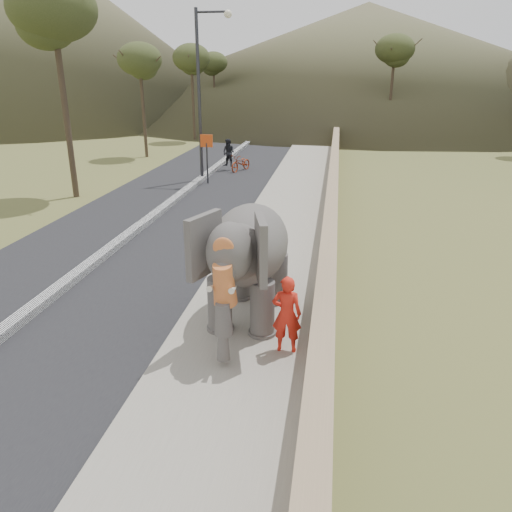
{
  "coord_description": "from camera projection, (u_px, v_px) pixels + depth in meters",
  "views": [
    {
      "loc": [
        1.71,
        -6.13,
        5.27
      ],
      "look_at": [
        0.2,
        3.34,
        1.7
      ],
      "focal_mm": 35.0,
      "sensor_mm": 36.0,
      "label": 1
    }
  ],
  "objects": [
    {
      "name": "hill_far",
      "position": [
        365.0,
        58.0,
        69.38
      ],
      "size": [
        80.0,
        80.0,
        14.0
      ],
      "primitive_type": "cone",
      "color": "brown",
      "rests_on": "ground"
    },
    {
      "name": "road",
      "position": [
        141.0,
        228.0,
        17.75
      ],
      "size": [
        7.0,
        120.0,
        0.03
      ],
      "primitive_type": "cube",
      "color": "black",
      "rests_on": "ground"
    },
    {
      "name": "elephant_and_man",
      "position": [
        250.0,
        260.0,
        10.7
      ],
      "size": [
        2.25,
        3.71,
        2.61
      ],
      "color": "#615C58",
      "rests_on": "ground"
    },
    {
      "name": "hill_left",
      "position": [
        12.0,
        21.0,
        60.43
      ],
      "size": [
        60.0,
        60.0,
        22.0
      ],
      "primitive_type": "cone",
      "color": "brown",
      "rests_on": "ground"
    },
    {
      "name": "walkway",
      "position": [
        281.0,
        233.0,
        16.99
      ],
      "size": [
        3.0,
        120.0,
        0.15
      ],
      "primitive_type": "cube",
      "color": "#9E9687",
      "rests_on": "ground"
    },
    {
      "name": "lamppost",
      "position": [
        205.0,
        80.0,
        23.84
      ],
      "size": [
        1.76,
        0.36,
        8.0
      ],
      "color": "#323237",
      "rests_on": "ground"
    },
    {
      "name": "median",
      "position": [
        141.0,
        225.0,
        17.71
      ],
      "size": [
        0.35,
        120.0,
        0.22
      ],
      "primitive_type": "cube",
      "color": "black",
      "rests_on": "ground"
    },
    {
      "name": "parapet",
      "position": [
        330.0,
        222.0,
        16.58
      ],
      "size": [
        0.3,
        120.0,
        1.1
      ],
      "primitive_type": "cube",
      "color": "tan",
      "rests_on": "ground"
    },
    {
      "name": "motorcyclist",
      "position": [
        236.0,
        159.0,
        27.68
      ],
      "size": [
        1.75,
        1.85,
        1.77
      ],
      "color": "maroon",
      "rests_on": "ground"
    },
    {
      "name": "ground",
      "position": [
        210.0,
        431.0,
        7.76
      ],
      "size": [
        160.0,
        160.0,
        0.0
      ],
      "primitive_type": "plane",
      "color": "olive",
      "rests_on": "ground"
    },
    {
      "name": "trees",
      "position": [
        358.0,
        95.0,
        32.03
      ],
      "size": [
        47.9,
        43.5,
        9.1
      ],
      "color": "#473828",
      "rests_on": "ground"
    },
    {
      "name": "signboard",
      "position": [
        207.0,
        150.0,
        24.2
      ],
      "size": [
        0.6,
        0.08,
        2.4
      ],
      "color": "#2D2D33",
      "rests_on": "ground"
    }
  ]
}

